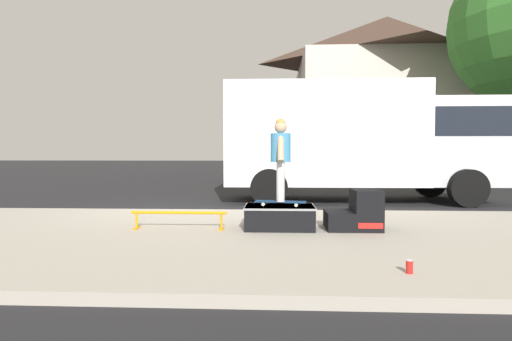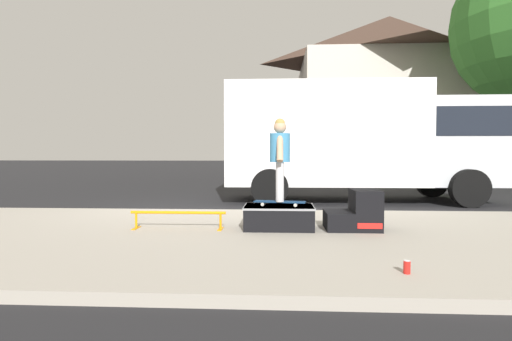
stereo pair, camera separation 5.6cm
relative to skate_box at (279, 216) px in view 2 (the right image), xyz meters
The scene contains 10 objects.
ground_plane 3.40m from the skate_box, 130.84° to the left, with size 140.00×140.00×0.00m, color black.
sidewalk_slab 2.27m from the skate_box, 168.79° to the right, with size 50.00×5.00×0.12m, color #A8A093.
skate_box is the anchor object (origin of this frame).
kicker_ramp 1.17m from the skate_box, ahead, with size 0.80×0.66×0.60m.
grind_rail 1.53m from the skate_box, behind, with size 1.45×0.28×0.27m.
skateboard 0.22m from the skate_box, ahead, with size 0.80×0.32×0.07m.
skater_kid 0.97m from the skate_box, ahead, with size 0.31×0.65×1.26m.
soda_can 2.58m from the skate_box, 62.08° to the right, with size 0.07×0.07×0.13m.
box_truck 5.41m from the skate_box, 65.64° to the left, with size 6.91×2.63×3.05m.
house_behind 16.85m from the skate_box, 69.51° to the left, with size 9.54×8.23×8.40m.
Camera 2 is at (2.20, -8.69, 1.25)m, focal length 28.38 mm.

